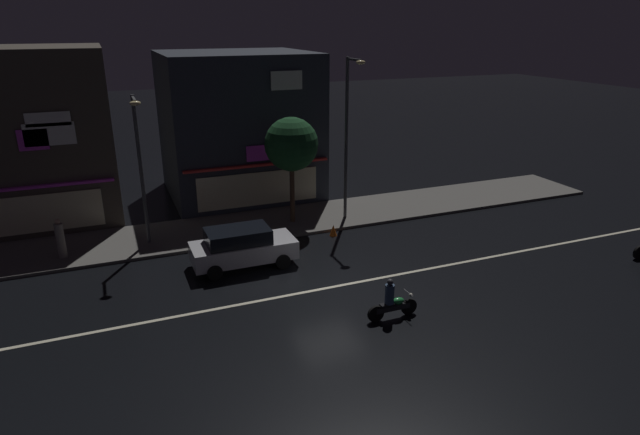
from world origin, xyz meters
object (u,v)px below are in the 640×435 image
at_px(streetlamp_mid, 348,128).
at_px(streetlamp_west, 140,159).
at_px(parked_car_near_kerb, 242,246).
at_px(traffic_cone, 333,230).
at_px(motorcycle_lead, 392,302).
at_px(pedestrian_on_sidewalk, 61,240).

bearing_deg(streetlamp_mid, streetlamp_west, 178.43).
height_order(parked_car_near_kerb, traffic_cone, parked_car_near_kerb).
bearing_deg(motorcycle_lead, streetlamp_west, -52.13).
bearing_deg(pedestrian_on_sidewalk, streetlamp_mid, 103.41).
height_order(streetlamp_west, pedestrian_on_sidewalk, streetlamp_west).
bearing_deg(motorcycle_lead, traffic_cone, -97.01).
relative_size(streetlamp_west, traffic_cone, 12.11).
height_order(streetlamp_west, traffic_cone, streetlamp_west).
xyz_separation_m(pedestrian_on_sidewalk, motorcycle_lead, (10.68, -9.56, -0.31)).
distance_m(streetlamp_mid, motorcycle_lead, 10.65).
relative_size(pedestrian_on_sidewalk, motorcycle_lead, 0.92).
xyz_separation_m(streetlamp_west, parked_car_near_kerb, (3.43, -3.59, -3.23)).
bearing_deg(pedestrian_on_sidewalk, parked_car_near_kerb, 77.78).
xyz_separation_m(streetlamp_west, motorcycle_lead, (7.09, -9.71, -3.47)).
xyz_separation_m(streetlamp_mid, pedestrian_on_sidewalk, (-13.34, 0.12, -3.84)).
bearing_deg(traffic_cone, motorcycle_lead, -98.71).
bearing_deg(streetlamp_west, streetlamp_mid, -1.57).
relative_size(streetlamp_west, streetlamp_mid, 0.83).
distance_m(streetlamp_mid, traffic_cone, 5.02).
distance_m(pedestrian_on_sidewalk, parked_car_near_kerb, 7.81).
height_order(streetlamp_west, motorcycle_lead, streetlamp_west).
bearing_deg(parked_car_near_kerb, motorcycle_lead, -59.04).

